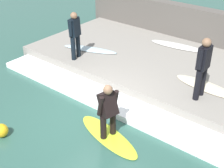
% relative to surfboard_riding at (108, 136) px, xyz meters
% --- Properties ---
extents(ground_plane, '(28.00, 28.00, 0.00)m').
position_rel_surfboard_riding_xyz_m(ground_plane, '(0.46, 0.81, -0.03)').
color(ground_plane, '#2D564C').
extents(concrete_ledge, '(4.40, 9.27, 0.42)m').
position_rel_surfboard_riding_xyz_m(concrete_ledge, '(3.85, 0.81, 0.18)').
color(concrete_ledge, gray).
rests_on(concrete_ledge, ground_plane).
extents(back_wall, '(0.50, 9.73, 1.67)m').
position_rel_surfboard_riding_xyz_m(back_wall, '(6.30, 0.81, 0.80)').
color(back_wall, '#544F49').
rests_on(back_wall, ground_plane).
extents(wave_foam_crest, '(0.94, 8.81, 0.17)m').
position_rel_surfboard_riding_xyz_m(wave_foam_crest, '(1.18, 0.81, 0.05)').
color(wave_foam_crest, white).
rests_on(wave_foam_crest, ground_plane).
extents(surfboard_riding, '(1.07, 2.16, 0.06)m').
position_rel_surfboard_riding_xyz_m(surfboard_riding, '(0.00, 0.00, 0.00)').
color(surfboard_riding, '#BFE02D').
rests_on(surfboard_riding, ground_plane).
extents(surfer_riding, '(0.53, 0.49, 1.43)m').
position_rel_surfboard_riding_xyz_m(surfer_riding, '(0.00, 0.00, 0.82)').
color(surfer_riding, black).
rests_on(surfer_riding, surfboard_riding).
extents(surfer_waiting_near, '(0.54, 0.32, 1.60)m').
position_rel_surfboard_riding_xyz_m(surfer_waiting_near, '(2.20, 3.21, 1.29)').
color(surfer_waiting_near, black).
rests_on(surfer_waiting_near, concrete_ledge).
extents(surfboard_waiting_near, '(1.07, 2.09, 0.06)m').
position_rel_surfboard_riding_xyz_m(surfboard_waiting_near, '(2.98, 3.28, 0.42)').
color(surfboard_waiting_near, silver).
rests_on(surfboard_waiting_near, concrete_ledge).
extents(surfer_waiting_far, '(0.58, 0.24, 1.72)m').
position_rel_surfboard_riding_xyz_m(surfer_waiting_far, '(2.49, -1.17, 1.35)').
color(surfer_waiting_far, black).
rests_on(surfer_waiting_far, concrete_ledge).
extents(surfboard_waiting_far, '(0.76, 1.96, 0.06)m').
position_rel_surfboard_riding_xyz_m(surfboard_waiting_far, '(3.10, -1.11, 0.42)').
color(surfboard_waiting_far, beige).
rests_on(surfboard_waiting_far, concrete_ledge).
extents(surfboard_spare, '(0.77, 2.14, 0.06)m').
position_rel_surfboard_riding_xyz_m(surfboard_spare, '(5.24, 0.94, 0.42)').
color(surfboard_spare, white).
rests_on(surfboard_spare, concrete_ledge).
extents(marker_buoy, '(0.35, 0.35, 0.35)m').
position_rel_surfboard_riding_xyz_m(marker_buoy, '(-1.62, 2.09, 0.14)').
color(marker_buoy, yellow).
rests_on(marker_buoy, ground_plane).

